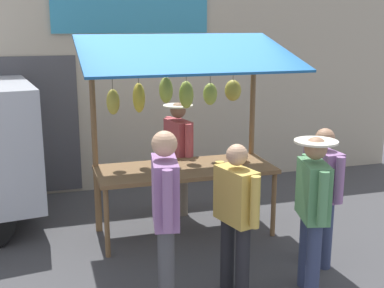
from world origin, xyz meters
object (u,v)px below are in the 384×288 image
object	(u,v)px
vendor_with_sunhat	(178,149)
shopper_in_grey_tee	(322,188)
shopper_with_ponytail	(165,207)
shopper_in_striped_shirt	(312,204)
market_stall	(185,112)
shopper_with_shopping_bag	(236,210)

from	to	relation	value
vendor_with_sunhat	shopper_in_grey_tee	size ratio (longest dim) A/B	1.02
shopper_in_grey_tee	vendor_with_sunhat	bearing A→B (deg)	25.53
shopper_with_ponytail	shopper_in_striped_shirt	distance (m)	1.43
market_stall	shopper_in_striped_shirt	xyz separation A→B (m)	(-0.76, 1.80, -0.62)
market_stall	shopper_with_ponytail	distance (m)	1.86
shopper_with_shopping_bag	shopper_in_striped_shirt	distance (m)	0.74
market_stall	shopper_in_striped_shirt	bearing A→B (deg)	112.98
shopper_with_shopping_bag	shopper_in_striped_shirt	bearing A→B (deg)	-121.14
shopper_with_ponytail	shopper_with_shopping_bag	xyz separation A→B (m)	(-0.71, -0.05, -0.13)
shopper_with_ponytail	shopper_in_grey_tee	distance (m)	1.89
vendor_with_sunhat	market_stall	bearing A→B (deg)	-19.92
shopper_with_shopping_bag	market_stall	bearing A→B (deg)	-13.33
market_stall	shopper_with_shopping_bag	world-z (taller)	market_stall
shopper_in_grey_tee	market_stall	bearing A→B (deg)	39.59
vendor_with_sunhat	shopper_with_shopping_bag	xyz separation A→B (m)	(0.04, 2.29, -0.05)
vendor_with_sunhat	shopper_with_ponytail	size ratio (longest dim) A/B	0.92
vendor_with_sunhat	shopper_in_striped_shirt	xyz separation A→B (m)	(-0.67, 2.50, 0.02)
shopper_with_ponytail	shopper_in_striped_shirt	bearing A→B (deg)	-86.74
vendor_with_sunhat	shopper_with_shopping_bag	bearing A→B (deg)	-13.18
shopper_with_ponytail	shopper_with_shopping_bag	bearing A→B (deg)	-76.67
shopper_with_shopping_bag	shopper_in_grey_tee	bearing A→B (deg)	-88.72
shopper_in_striped_shirt	vendor_with_sunhat	bearing A→B (deg)	28.54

